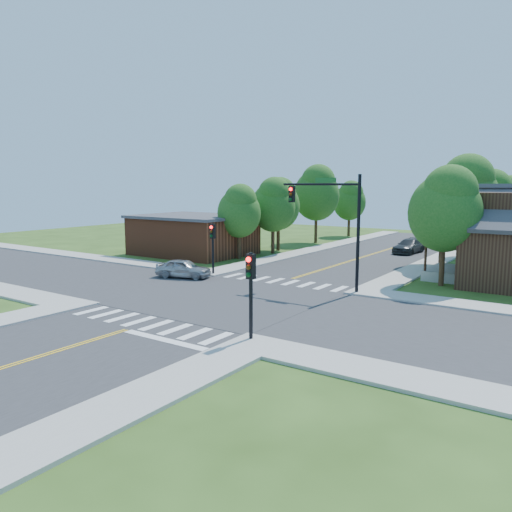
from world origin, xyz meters
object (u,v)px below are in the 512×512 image
Objects in this scene: signal_pole_nw at (213,239)px; car_dgrey at (409,247)px; signal_pole_se at (251,280)px; car_silver at (183,269)px; signal_mast_ne at (333,213)px.

signal_pole_nw reaches higher than car_dgrey.
car_silver is at bearing 143.18° from signal_pole_se.
signal_mast_ne is 9.76m from signal_pole_nw.
signal_mast_ne is 1.52× the size of car_dgrey.
car_silver is (-0.99, -2.08, -1.99)m from signal_pole_nw.
car_dgrey is at bearing 93.83° from signal_mast_ne.
car_dgrey is (-3.00, 30.86, -1.99)m from signal_pole_se.
signal_mast_ne is 1.89× the size of signal_pole_nw.
signal_pole_se is 0.80× the size of car_dgrey.
signal_pole_nw is at bearing -42.09° from car_silver.
signal_pole_nw is 3.04m from car_silver.
car_dgrey is (9.18, 21.74, 0.00)m from car_silver.
signal_pole_se is at bearing -45.00° from signal_pole_nw.
signal_pole_nw is at bearing -108.28° from car_dgrey.
signal_pole_nw is 0.90× the size of car_silver.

